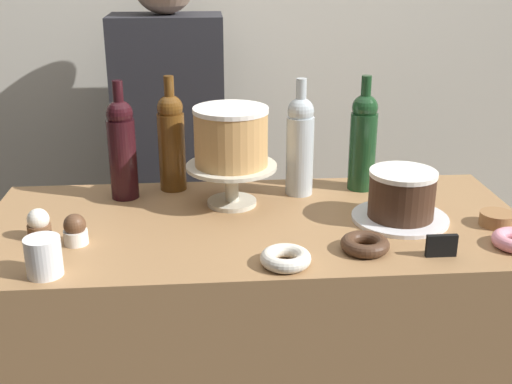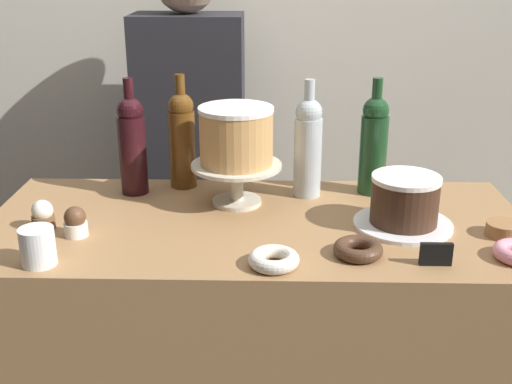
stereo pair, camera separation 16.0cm
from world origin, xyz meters
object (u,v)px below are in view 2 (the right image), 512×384
at_px(cake_stand_pedestal, 237,176).
at_px(chocolate_round_cake, 405,199).
at_px(wine_bottle_green, 374,143).
at_px(coffee_cup_ceramic, 38,247).
at_px(price_sign_chalkboard, 436,254).
at_px(cookie_stack, 504,229).
at_px(donut_sugar, 274,259).
at_px(cupcake_chocolate, 75,222).
at_px(donut_chocolate, 358,249).
at_px(wine_bottle_amber, 182,138).
at_px(barista_figure, 193,179).
at_px(wine_bottle_dark_red, 132,143).
at_px(cupcake_vanilla, 43,215).
at_px(white_layer_cake, 236,136).
at_px(wine_bottle_clear, 308,145).

height_order(cake_stand_pedestal, chocolate_round_cake, chocolate_round_cake).
height_order(wine_bottle_green, coffee_cup_ceramic, wine_bottle_green).
relative_size(cake_stand_pedestal, price_sign_chalkboard, 3.44).
xyz_separation_m(cookie_stack, price_sign_chalkboard, (-0.20, -0.16, 0.01)).
relative_size(cake_stand_pedestal, donut_sugar, 2.15).
xyz_separation_m(cupcake_chocolate, cookie_stack, (1.03, 0.03, -0.02)).
height_order(donut_chocolate, cookie_stack, same).
distance_m(cupcake_chocolate, donut_sugar, 0.50).
distance_m(wine_bottle_amber, price_sign_chalkboard, 0.79).
bearing_deg(barista_figure, cupcake_chocolate, -104.77).
xyz_separation_m(wine_bottle_dark_red, coffee_cup_ceramic, (-0.12, -0.45, -0.10)).
xyz_separation_m(chocolate_round_cake, cupcake_vanilla, (-0.89, -0.04, -0.04)).
relative_size(white_layer_cake, cupcake_vanilla, 2.64).
bearing_deg(donut_chocolate, coffee_cup_ceramic, -175.05).
bearing_deg(wine_bottle_dark_red, chocolate_round_cake, -17.18).
relative_size(cookie_stack, coffee_cup_ceramic, 0.99).
bearing_deg(wine_bottle_amber, white_layer_cake, -40.01).
xyz_separation_m(chocolate_round_cake, wine_bottle_dark_red, (-0.71, 0.22, 0.07)).
bearing_deg(white_layer_cake, cake_stand_pedestal, 116.57).
distance_m(cake_stand_pedestal, wine_bottle_amber, 0.22).
relative_size(donut_chocolate, donut_sugar, 1.00).
bearing_deg(donut_sugar, wine_bottle_clear, 78.12).
distance_m(wine_bottle_green, barista_figure, 0.74).
bearing_deg(wine_bottle_amber, chocolate_round_cake, -25.46).
height_order(donut_chocolate, price_sign_chalkboard, price_sign_chalkboard).
bearing_deg(price_sign_chalkboard, coffee_cup_ceramic, -178.75).
distance_m(donut_sugar, cookie_stack, 0.58).
distance_m(cake_stand_pedestal, cupcake_chocolate, 0.44).
bearing_deg(coffee_cup_ceramic, cupcake_vanilla, 105.91).
xyz_separation_m(wine_bottle_clear, donut_sugar, (-0.09, -0.44, -0.13)).
height_order(cake_stand_pedestal, cupcake_chocolate, cake_stand_pedestal).
xyz_separation_m(white_layer_cake, cupcake_vanilla, (-0.47, -0.18, -0.16)).
distance_m(wine_bottle_amber, wine_bottle_clear, 0.36).
distance_m(cupcake_vanilla, cookie_stack, 1.12).
xyz_separation_m(cake_stand_pedestal, chocolate_round_cake, (0.42, -0.14, -0.01)).
bearing_deg(wine_bottle_dark_red, wine_bottle_clear, -1.02).
distance_m(wine_bottle_clear, cookie_stack, 0.54).
relative_size(wine_bottle_dark_red, cupcake_vanilla, 4.38).
xyz_separation_m(white_layer_cake, wine_bottle_dark_red, (-0.29, 0.08, -0.05)).
bearing_deg(wine_bottle_dark_red, white_layer_cake, -15.08).
distance_m(chocolate_round_cake, barista_figure, 0.90).
bearing_deg(price_sign_chalkboard, cupcake_vanilla, 169.32).
distance_m(wine_bottle_amber, wine_bottle_dark_red, 0.14).
bearing_deg(barista_figure, wine_bottle_amber, -86.66).
distance_m(wine_bottle_amber, cookie_stack, 0.89).
height_order(wine_bottle_amber, coffee_cup_ceramic, wine_bottle_amber).
height_order(white_layer_cake, coffee_cup_ceramic, white_layer_cake).
xyz_separation_m(wine_bottle_clear, coffee_cup_ceramic, (-0.60, -0.44, -0.10)).
distance_m(donut_sugar, barista_figure, 0.92).
xyz_separation_m(wine_bottle_amber, cupcake_vanilla, (-0.30, -0.32, -0.11)).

